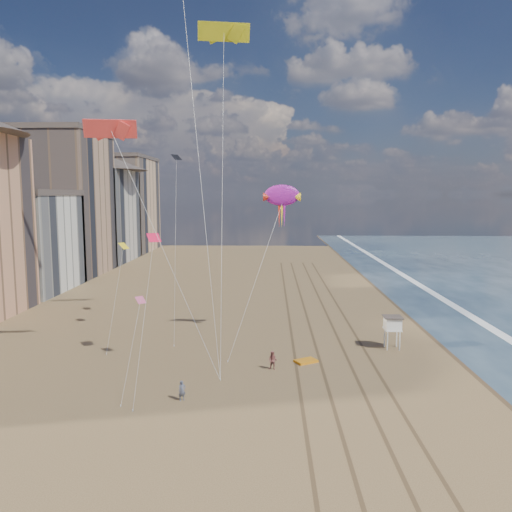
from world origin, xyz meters
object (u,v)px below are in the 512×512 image
(grounded_kite, at_px, (306,361))
(show_kite, at_px, (282,196))
(kite_flyer_b, at_px, (273,360))
(kite_flyer_a, at_px, (182,391))
(lifeguard_stand, at_px, (393,324))

(grounded_kite, relative_size, show_kite, 0.11)
(show_kite, relative_size, kite_flyer_b, 10.72)
(grounded_kite, bearing_deg, kite_flyer_a, -168.09)
(grounded_kite, height_order, kite_flyer_a, kite_flyer_a)
(lifeguard_stand, xyz_separation_m, kite_flyer_a, (-19.80, -14.00, -1.87))
(grounded_kite, bearing_deg, lifeguard_stand, -3.78)
(grounded_kite, xyz_separation_m, kite_flyer_b, (-3.22, -2.14, 0.75))
(show_kite, distance_m, kite_flyer_b, 18.13)
(kite_flyer_a, bearing_deg, grounded_kite, 11.59)
(lifeguard_stand, bearing_deg, show_kite, 165.11)
(show_kite, xyz_separation_m, kite_flyer_a, (-8.14, -17.10, -15.24))
(grounded_kite, distance_m, kite_flyer_a, 14.01)
(kite_flyer_b, bearing_deg, kite_flyer_a, -115.26)
(show_kite, bearing_deg, kite_flyer_a, -115.47)
(kite_flyer_a, height_order, kite_flyer_b, kite_flyer_b)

